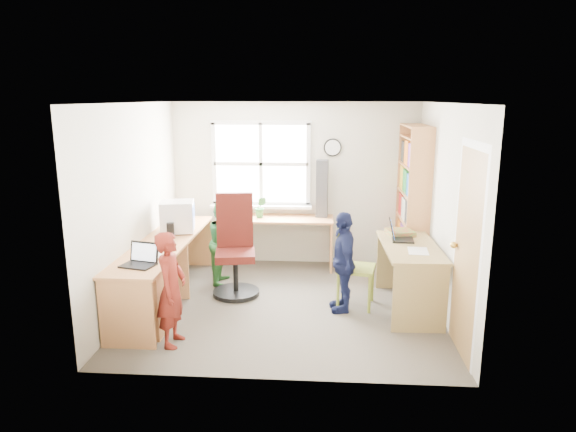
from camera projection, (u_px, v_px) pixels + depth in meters
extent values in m
cube|color=#484239|center=(287.00, 305.00, 6.24)|extent=(3.60, 3.40, 0.02)
cube|color=white|center=(286.00, 102.00, 5.69)|extent=(3.60, 3.40, 0.02)
cube|color=beige|center=(295.00, 184.00, 7.62)|extent=(3.60, 0.02, 2.40)
cube|color=beige|center=(272.00, 251.00, 4.30)|extent=(3.60, 0.02, 2.40)
cube|color=beige|center=(135.00, 206.00, 6.08)|extent=(0.02, 3.40, 2.40)
cube|color=beige|center=(445.00, 211.00, 5.84)|extent=(0.02, 3.40, 2.40)
cube|color=white|center=(261.00, 164.00, 7.57)|extent=(1.40, 0.01, 1.20)
cube|color=white|center=(261.00, 164.00, 7.56)|extent=(1.48, 0.04, 1.28)
cube|color=#A57C47|center=(466.00, 255.00, 4.87)|extent=(0.02, 0.82, 2.00)
sphere|color=gold|center=(454.00, 245.00, 5.19)|extent=(0.07, 0.07, 0.07)
cylinder|color=black|center=(333.00, 147.00, 7.43)|extent=(0.26, 0.03, 0.26)
cylinder|color=white|center=(333.00, 148.00, 7.42)|extent=(0.22, 0.01, 0.22)
cube|color=tan|center=(165.00, 242.00, 6.27)|extent=(0.60, 2.70, 0.03)
cube|color=tan|center=(276.00, 219.00, 7.46)|extent=(1.65, 0.56, 0.03)
cube|color=tan|center=(167.00, 271.00, 6.35)|extent=(0.56, 0.03, 0.72)
cube|color=tan|center=(127.00, 315.00, 5.07)|extent=(0.56, 0.03, 0.72)
cube|color=tan|center=(193.00, 242.00, 7.63)|extent=(0.56, 0.03, 0.72)
cube|color=tan|center=(331.00, 245.00, 7.49)|extent=(0.03, 0.52, 0.72)
cube|color=tan|center=(140.00, 301.00, 5.43)|extent=(0.54, 0.45, 0.72)
cube|color=#9B824D|center=(410.00, 247.00, 5.97)|extent=(0.66, 1.37, 0.03)
cube|color=#9B824D|center=(420.00, 300.00, 5.42)|extent=(0.58, 0.05, 0.75)
cube|color=#9B824D|center=(399.00, 261.00, 6.69)|extent=(0.58, 0.05, 0.75)
cube|color=tan|center=(419.00, 210.00, 6.55)|extent=(0.30, 0.02, 2.10)
cube|color=tan|center=(407.00, 196.00, 7.52)|extent=(0.30, 0.02, 2.10)
cube|color=tan|center=(417.00, 126.00, 6.80)|extent=(0.30, 1.00, 0.02)
cube|color=tan|center=(409.00, 271.00, 7.26)|extent=(0.30, 1.00, 0.02)
cube|color=tan|center=(410.00, 247.00, 7.17)|extent=(0.30, 1.00, 0.02)
cube|color=tan|center=(412.00, 220.00, 7.09)|extent=(0.30, 1.00, 0.02)
cube|color=tan|center=(413.00, 193.00, 7.00)|extent=(0.30, 1.00, 0.02)
cube|color=tan|center=(415.00, 166.00, 6.92)|extent=(0.30, 1.00, 0.02)
cube|color=tan|center=(416.00, 137.00, 6.83)|extent=(0.30, 1.00, 0.02)
cube|color=red|center=(413.00, 268.00, 6.93)|extent=(0.25, 0.28, 0.27)
cube|color=#1A52A1|center=(409.00, 260.00, 7.24)|extent=(0.25, 0.30, 0.29)
cube|color=#208634|center=(406.00, 253.00, 7.53)|extent=(0.25, 0.26, 0.30)
cube|color=gold|center=(414.00, 241.00, 6.85)|extent=(0.25, 0.28, 0.30)
cube|color=#783586|center=(411.00, 234.00, 7.15)|extent=(0.25, 0.30, 0.32)
cube|color=orange|center=(407.00, 230.00, 7.45)|extent=(0.25, 0.26, 0.29)
cube|color=#282828|center=(416.00, 213.00, 6.76)|extent=(0.25, 0.28, 0.32)
cube|color=silver|center=(412.00, 209.00, 7.07)|extent=(0.25, 0.30, 0.29)
cube|color=red|center=(408.00, 204.00, 7.36)|extent=(0.25, 0.26, 0.30)
cube|color=#1A52A1|center=(418.00, 186.00, 6.68)|extent=(0.25, 0.28, 0.29)
cube|color=#208634|center=(413.00, 181.00, 6.98)|extent=(0.25, 0.30, 0.30)
cube|color=gold|center=(410.00, 177.00, 7.27)|extent=(0.25, 0.26, 0.32)
cube|color=#783586|center=(419.00, 156.00, 6.59)|extent=(0.25, 0.28, 0.30)
cube|color=orange|center=(415.00, 153.00, 6.90)|extent=(0.25, 0.30, 0.32)
cube|color=#282828|center=(411.00, 152.00, 7.19)|extent=(0.25, 0.26, 0.29)
cylinder|color=black|center=(236.00, 292.00, 6.54)|extent=(0.68, 0.68, 0.05)
cylinder|color=black|center=(236.00, 274.00, 6.48)|extent=(0.07, 0.07, 0.44)
cube|color=#45110C|center=(235.00, 255.00, 6.43)|extent=(0.56, 0.56, 0.10)
cube|color=#45110C|center=(235.00, 220.00, 6.56)|extent=(0.47, 0.16, 0.70)
cylinder|color=olive|center=(338.00, 291.00, 6.04)|extent=(0.04, 0.04, 0.46)
cylinder|color=olive|center=(369.00, 294.00, 5.95)|extent=(0.04, 0.04, 0.46)
cylinder|color=olive|center=(343.00, 281.00, 6.39)|extent=(0.04, 0.04, 0.46)
cylinder|color=olive|center=(372.00, 283.00, 6.30)|extent=(0.04, 0.04, 0.46)
cube|color=olive|center=(356.00, 268.00, 6.11)|extent=(0.50, 0.50, 0.04)
cube|color=olive|center=(341.00, 246.00, 6.10)|extent=(0.10, 0.41, 0.51)
cube|color=silver|center=(178.00, 231.00, 6.66)|extent=(0.34, 0.29, 0.02)
cube|color=silver|center=(177.00, 216.00, 6.62)|extent=(0.48, 0.44, 0.39)
cube|color=#3F72F2|center=(194.00, 216.00, 6.64)|extent=(0.07, 0.32, 0.28)
cube|color=black|center=(138.00, 265.00, 5.32)|extent=(0.38, 0.31, 0.02)
cube|color=black|center=(144.00, 252.00, 5.41)|extent=(0.33, 0.14, 0.22)
cube|color=white|center=(144.00, 252.00, 5.40)|extent=(0.29, 0.11, 0.18)
cube|color=black|center=(402.00, 239.00, 6.20)|extent=(0.28, 0.36, 0.02)
cube|color=black|center=(392.00, 229.00, 6.19)|extent=(0.08, 0.35, 0.23)
cube|color=#3F72F2|center=(393.00, 229.00, 6.19)|extent=(0.06, 0.31, 0.19)
cube|color=black|center=(171.00, 230.00, 6.44)|extent=(0.10, 0.10, 0.18)
cube|color=black|center=(180.00, 220.00, 6.90)|extent=(0.11, 0.11, 0.19)
cube|color=black|center=(322.00, 189.00, 7.43)|extent=(0.18, 0.16, 0.84)
cube|color=red|center=(400.00, 232.00, 6.42)|extent=(0.36, 0.36, 0.06)
cube|color=silver|center=(152.00, 254.00, 5.72)|extent=(0.27, 0.33, 0.00)
cube|color=silver|center=(418.00, 251.00, 5.74)|extent=(0.24, 0.33, 0.00)
imported|color=#2A6933|center=(261.00, 207.00, 7.43)|extent=(0.17, 0.14, 0.31)
imported|color=maroon|center=(171.00, 289.00, 5.12)|extent=(0.30, 0.44, 1.18)
imported|color=#317C34|center=(224.00, 242.00, 6.88)|extent=(0.45, 0.56, 1.12)
imported|color=#141A40|center=(343.00, 262.00, 5.96)|extent=(0.38, 0.73, 1.19)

